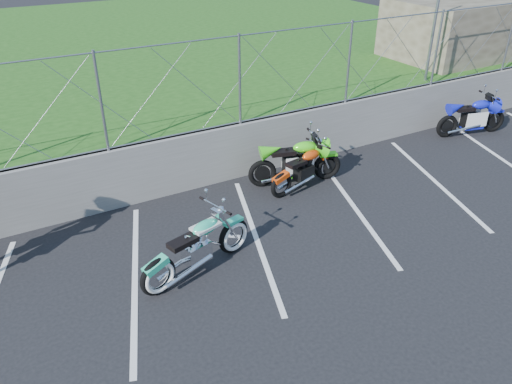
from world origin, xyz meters
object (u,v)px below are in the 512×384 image
sportbike_blue (473,118)px  naked_orange (305,170)px  cruiser_turquoise (199,248)px  sportbike_green (297,163)px

sportbike_blue → naked_orange: bearing=-163.0°
sportbike_blue → cruiser_turquoise: bearing=-154.0°
sportbike_green → sportbike_blue: 5.90m
cruiser_turquoise → sportbike_blue: cruiser_turquoise is taller
sportbike_green → sportbike_blue: bearing=15.7°
sportbike_green → sportbike_blue: size_ratio=1.02×
sportbike_green → sportbike_blue: sportbike_green is taller
cruiser_turquoise → naked_orange: (3.32, 1.63, -0.04)m
cruiser_turquoise → naked_orange: 3.70m
cruiser_turquoise → naked_orange: bearing=10.7°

